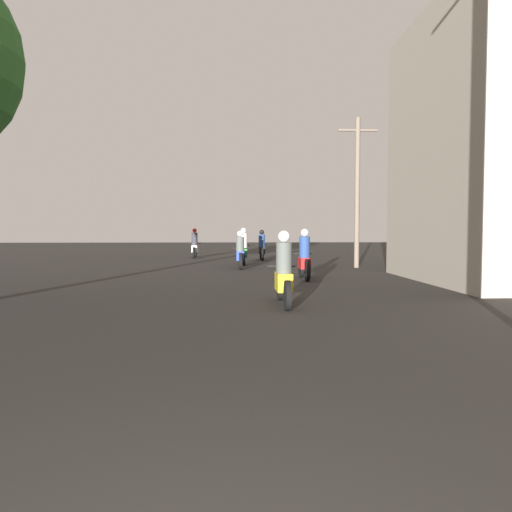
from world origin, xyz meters
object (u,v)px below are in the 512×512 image
motorcycle_black (262,248)px  motorcycle_white (195,246)px  motorcycle_yellow (284,275)px  motorcycle_blue (240,253)px  motorcycle_red (304,259)px  motorcycle_green (243,250)px  utility_pole_far (357,189)px  building_right_near (510,146)px

motorcycle_black → motorcycle_white: bearing=149.2°
motorcycle_yellow → motorcycle_blue: 9.68m
motorcycle_blue → motorcycle_black: bearing=79.7°
motorcycle_red → motorcycle_green: (-1.71, 6.72, 0.03)m
utility_pole_far → motorcycle_green: bearing=155.6°
building_right_near → motorcycle_green: bearing=134.0°
motorcycle_red → utility_pole_far: size_ratio=0.33×
motorcycle_red → motorcycle_black: size_ratio=1.01×
motorcycle_yellow → motorcycle_black: (0.48, 15.09, 0.01)m
motorcycle_green → motorcycle_white: motorcycle_green is taller
motorcycle_blue → motorcycle_white: size_ratio=0.95×
motorcycle_yellow → motorcycle_white: (-3.06, 17.48, 0.03)m
motorcycle_red → motorcycle_black: (-0.71, 9.90, -0.00)m
motorcycle_yellow → building_right_near: size_ratio=0.26×
motorcycle_red → motorcycle_blue: motorcycle_red is taller
motorcycle_green → motorcycle_black: motorcycle_green is taller
motorcycle_red → motorcycle_green: motorcycle_green is taller
utility_pole_far → motorcycle_yellow: bearing=-112.1°
motorcycle_red → motorcycle_white: motorcycle_white is taller
motorcycle_yellow → motorcycle_blue: (-0.71, 9.65, -0.00)m
motorcycle_green → motorcycle_white: bearing=114.2°
motorcycle_yellow → motorcycle_white: 17.74m
motorcycle_blue → utility_pole_far: size_ratio=0.32×
motorcycle_blue → motorcycle_black: size_ratio=0.98×
motorcycle_blue → utility_pole_far: utility_pole_far is taller
motorcycle_red → utility_pole_far: bearing=58.8°
motorcycle_white → motorcycle_yellow: bearing=-83.2°
motorcycle_yellow → motorcycle_red: size_ratio=1.03×
utility_pole_far → motorcycle_red: bearing=-121.1°
motorcycle_black → motorcycle_white: motorcycle_white is taller
motorcycle_red → motorcycle_black: bearing=93.9°
motorcycle_blue → utility_pole_far: (4.71, 0.22, 2.55)m
motorcycle_red → motorcycle_white: size_ratio=0.98×
motorcycle_yellow → motorcycle_green: motorcycle_green is taller
motorcycle_white → utility_pole_far: 10.69m
motorcycle_blue → motorcycle_black: (1.19, 5.44, 0.01)m
motorcycle_red → motorcycle_yellow: bearing=-103.0°
motorcycle_black → motorcycle_white: (-3.55, 2.38, 0.02)m
motorcycle_yellow → motorcycle_red: motorcycle_red is taller
motorcycle_black → utility_pole_far: bearing=-53.0°
motorcycle_black → motorcycle_yellow: bearing=-88.8°
building_right_near → utility_pole_far: bearing=117.6°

